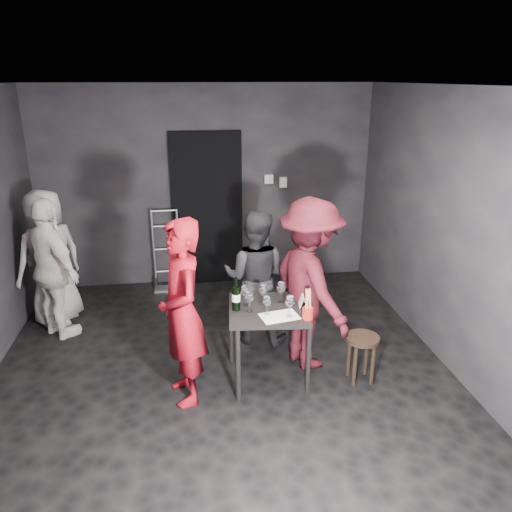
{
  "coord_description": "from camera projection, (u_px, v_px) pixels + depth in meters",
  "views": [
    {
      "loc": [
        -0.28,
        -4.21,
        2.77
      ],
      "look_at": [
        0.36,
        0.25,
        1.14
      ],
      "focal_mm": 35.0,
      "sensor_mm": 36.0,
      "label": 1
    }
  ],
  "objects": [
    {
      "name": "bystander_grey",
      "position": [
        49.0,
        253.0,
        5.75
      ],
      "size": [
        0.92,
        0.89,
        1.69
      ],
      "primitive_type": "imported",
      "rotation": [
        0.0,
        0.0,
        3.87
      ],
      "color": "gray",
      "rests_on": "floor"
    },
    {
      "name": "hand_truck",
      "position": [
        168.0,
        273.0,
        6.88
      ],
      "size": [
        0.37,
        0.32,
        1.11
      ],
      "rotation": [
        0.0,
        0.0,
        0.02
      ],
      "color": "#B2B2B7",
      "rests_on": "floor"
    },
    {
      "name": "wall_back",
      "position": [
        206.0,
        187.0,
        6.77
      ],
      "size": [
        4.5,
        0.04,
        2.7
      ],
      "primitive_type": "cube",
      "color": "black",
      "rests_on": "ground"
    },
    {
      "name": "doorway",
      "position": [
        207.0,
        210.0,
        6.82
      ],
      "size": [
        0.95,
        0.1,
        2.1
      ],
      "primitive_type": "cube",
      "color": "black",
      "rests_on": "ground"
    },
    {
      "name": "woman_black",
      "position": [
        255.0,
        279.0,
        5.35
      ],
      "size": [
        0.79,
        0.61,
        1.45
      ],
      "primitive_type": "imported",
      "rotation": [
        0.0,
        0.0,
        2.79
      ],
      "color": "black",
      "rests_on": "floor"
    },
    {
      "name": "reserved_card",
      "position": [
        301.0,
        301.0,
        4.63
      ],
      "size": [
        0.1,
        0.15,
        0.11
      ],
      "primitive_type": null,
      "rotation": [
        0.0,
        0.0,
        -0.12
      ],
      "color": "white",
      "rests_on": "tasting_table"
    },
    {
      "name": "floor",
      "position": [
        223.0,
        375.0,
        4.9
      ],
      "size": [
        4.5,
        5.0,
        0.02
      ],
      "primitive_type": "cube",
      "color": "black",
      "rests_on": "ground"
    },
    {
      "name": "server_red",
      "position": [
        182.0,
        302.0,
        4.27
      ],
      "size": [
        0.61,
        0.78,
        1.9
      ],
      "primitive_type": "imported",
      "rotation": [
        0.0,
        0.0,
        -1.33
      ],
      "color": "maroon",
      "rests_on": "floor"
    },
    {
      "name": "stool",
      "position": [
        362.0,
        346.0,
        4.71
      ],
      "size": [
        0.32,
        0.32,
        0.47
      ],
      "rotation": [
        0.0,
        0.0,
        0.14
      ],
      "color": "black",
      "rests_on": "floor"
    },
    {
      "name": "tasting_mat",
      "position": [
        280.0,
        316.0,
        4.45
      ],
      "size": [
        0.37,
        0.29,
        0.0
      ],
      "primitive_type": "cube",
      "rotation": [
        0.0,
        0.0,
        0.2
      ],
      "color": "white",
      "rests_on": "tasting_table"
    },
    {
      "name": "wine_glass_d",
      "position": [
        267.0,
        305.0,
        4.46
      ],
      "size": [
        0.07,
        0.07,
        0.19
      ],
      "primitive_type": null,
      "rotation": [
        0.0,
        0.0,
        -0.02
      ],
      "color": "white",
      "rests_on": "tasting_table"
    },
    {
      "name": "bystander_cream",
      "position": [
        52.0,
        266.0,
        5.39
      ],
      "size": [
        1.01,
        1.04,
        1.68
      ],
      "primitive_type": "imported",
      "rotation": [
        0.0,
        0.0,
        2.32
      ],
      "color": "silver",
      "rests_on": "floor"
    },
    {
      "name": "wine_glass_b",
      "position": [
        245.0,
        295.0,
        4.64
      ],
      "size": [
        0.1,
        0.1,
        0.21
      ],
      "primitive_type": null,
      "rotation": [
        0.0,
        0.0,
        0.38
      ],
      "color": "white",
      "rests_on": "tasting_table"
    },
    {
      "name": "wall_right",
      "position": [
        456.0,
        235.0,
        4.74
      ],
      "size": [
        0.04,
        5.0,
        2.7
      ],
      "primitive_type": "cube",
      "color": "black",
      "rests_on": "ground"
    },
    {
      "name": "wallbox_upper",
      "position": [
        269.0,
        179.0,
        6.8
      ],
      "size": [
        0.12,
        0.06,
        0.12
      ],
      "primitive_type": "cube",
      "color": "#B7B7B2",
      "rests_on": "wall_back"
    },
    {
      "name": "wallbox_lower",
      "position": [
        283.0,
        182.0,
        6.85
      ],
      "size": [
        0.1,
        0.06,
        0.14
      ],
      "primitive_type": "cube",
      "color": "#B7B7B2",
      "rests_on": "wall_back"
    },
    {
      "name": "wine_glass_f",
      "position": [
        281.0,
        291.0,
        4.7
      ],
      "size": [
        0.1,
        0.1,
        0.22
      ],
      "primitive_type": null,
      "rotation": [
        0.0,
        0.0,
        -0.28
      ],
      "color": "white",
      "rests_on": "tasting_table"
    },
    {
      "name": "wine_glass_a",
      "position": [
        250.0,
        301.0,
        4.52
      ],
      "size": [
        0.09,
        0.09,
        0.21
      ],
      "primitive_type": null,
      "rotation": [
        0.0,
        0.0,
        -0.19
      ],
      "color": "white",
      "rests_on": "tasting_table"
    },
    {
      "name": "wine_glass_e",
      "position": [
        290.0,
        305.0,
        4.41
      ],
      "size": [
        0.1,
        0.1,
        0.22
      ],
      "primitive_type": null,
      "rotation": [
        0.0,
        0.0,
        -0.24
      ],
      "color": "white",
      "rests_on": "tasting_table"
    },
    {
      "name": "wine_glass_c",
      "position": [
        263.0,
        294.0,
        4.66
      ],
      "size": [
        0.1,
        0.1,
        0.21
      ],
      "primitive_type": null,
      "rotation": [
        0.0,
        0.0,
        -0.41
      ],
      "color": "white",
      "rests_on": "tasting_table"
    },
    {
      "name": "wall_front",
      "position": [
        264.0,
        431.0,
        2.11
      ],
      "size": [
        4.5,
        0.04,
        2.7
      ],
      "primitive_type": "cube",
      "color": "black",
      "rests_on": "ground"
    },
    {
      "name": "breadstick_cup",
      "position": [
        308.0,
        305.0,
        4.36
      ],
      "size": [
        0.1,
        0.1,
        0.3
      ],
      "rotation": [
        0.0,
        0.0,
        -0.39
      ],
      "color": "#AE1D15",
      "rests_on": "tasting_table"
    },
    {
      "name": "wine_bottle",
      "position": [
        236.0,
        297.0,
        4.54
      ],
      "size": [
        0.08,
        0.08,
        0.32
      ],
      "rotation": [
        0.0,
        0.0,
        -0.4
      ],
      "color": "black",
      "rests_on": "tasting_table"
    },
    {
      "name": "tasting_table",
      "position": [
        268.0,
        317.0,
        4.65
      ],
      "size": [
        0.72,
        0.72,
        0.75
      ],
      "rotation": [
        0.0,
        0.0,
        -0.09
      ],
      "color": "black",
      "rests_on": "floor"
    },
    {
      "name": "man_maroon",
      "position": [
        310.0,
        273.0,
        4.81
      ],
      "size": [
        0.97,
        1.4,
        1.97
      ],
      "primitive_type": "imported",
      "rotation": [
        0.0,
        0.0,
        1.9
      ],
      "color": "#461018",
      "rests_on": "floor"
    },
    {
      "name": "ceiling",
      "position": [
        216.0,
        86.0,
        3.98
      ],
      "size": [
        4.5,
        5.0,
        0.02
      ],
      "primitive_type": "cube",
      "color": "silver",
      "rests_on": "ground"
    }
  ]
}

